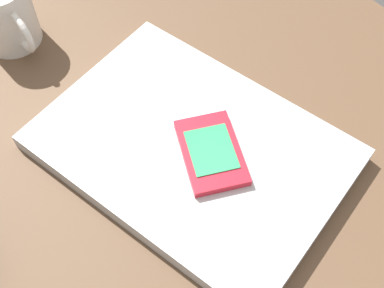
{
  "coord_description": "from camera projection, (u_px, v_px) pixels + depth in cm",
  "views": [
    {
      "loc": [
        23.41,
        -18.87,
        53.85
      ],
      "look_at": [
        -1.13,
        2.02,
        5.0
      ],
      "focal_mm": 47.28,
      "sensor_mm": 36.0,
      "label": 1
    }
  ],
  "objects": [
    {
      "name": "desk_surface",
      "position": [
        185.0,
        175.0,
        0.6
      ],
      "size": [
        120.0,
        80.0,
        3.0
      ],
      "primitive_type": "cube",
      "color": "brown",
      "rests_on": "ground"
    },
    {
      "name": "laptop_closed",
      "position": [
        192.0,
        148.0,
        0.59
      ],
      "size": [
        38.73,
        30.9,
        2.16
      ],
      "primitive_type": "cube",
      "rotation": [
        0.0,
        0.0,
        0.21
      ],
      "color": "#B7BABC",
      "rests_on": "desk_surface"
    },
    {
      "name": "cell_phone_on_laptop",
      "position": [
        211.0,
        152.0,
        0.57
      ],
      "size": [
        11.74,
        10.11,
        1.13
      ],
      "color": "red",
      "rests_on": "laptop_closed"
    },
    {
      "name": "coffee_mug",
      "position": [
        5.0,
        15.0,
        0.67
      ],
      "size": [
        11.26,
        7.91,
        9.01
      ],
      "color": "silver",
      "rests_on": "desk_surface"
    }
  ]
}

